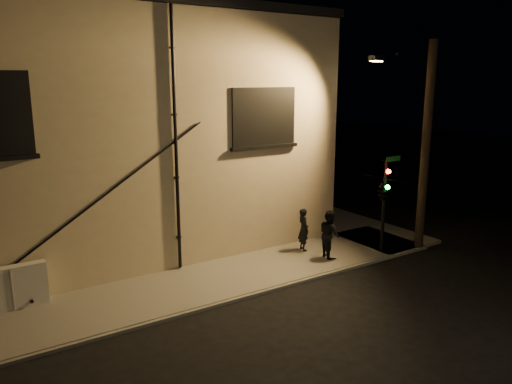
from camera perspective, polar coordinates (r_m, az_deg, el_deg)
ground at (r=15.52m, az=2.20°, el=-11.07°), size 90.00×90.00×0.00m
sidewalk at (r=19.56m, az=-2.38°, el=-5.76°), size 21.00×16.00×0.12m
building at (r=21.28m, az=-18.98°, el=7.05°), size 16.20×12.23×8.80m
utility_cabinet at (r=15.33m, az=-26.19°, el=-9.81°), size 1.85×0.31×1.21m
pedestrian_a at (r=18.35m, az=5.45°, el=-4.28°), size 0.50×0.64×1.58m
pedestrian_b at (r=17.75m, az=8.39°, el=-4.76°), size 0.83×0.96×1.69m
traffic_signal at (r=18.11m, az=14.34°, el=0.22°), size 1.19×2.03×3.48m
streetlamp_pole at (r=19.05m, az=18.57°, el=5.31°), size 2.04×1.40×7.63m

